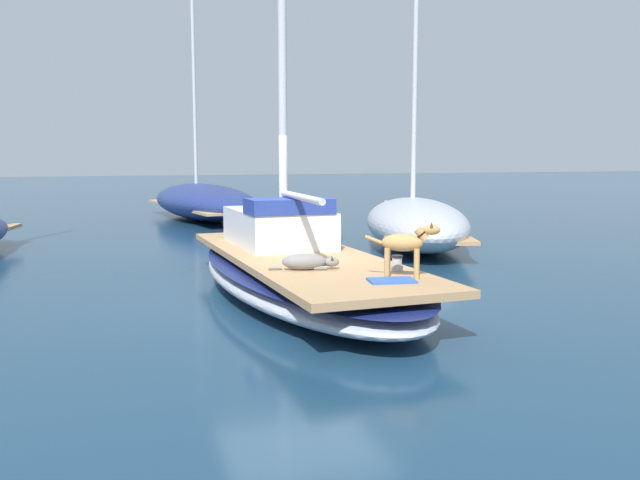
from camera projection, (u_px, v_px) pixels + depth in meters
The scene contains 10 objects.
ground_plane at pixel (301, 297), 10.54m from camera, with size 120.00×120.00×0.00m, color navy.
sailboat_main at pixel (301, 275), 10.50m from camera, with size 2.97×7.38×0.66m.
mast_main at pixel (284, 44), 10.74m from camera, with size 0.14×2.27×7.24m.
cabin_house at pixel (279, 225), 11.45m from camera, with size 1.54×2.30×0.84m.
dog_tan at pixel (406, 245), 8.45m from camera, with size 0.88×0.49×0.70m.
dog_grey at pixel (307, 262), 9.10m from camera, with size 0.95×0.37×0.22m.
deck_winch at pixel (397, 264), 9.00m from camera, with size 0.16×0.16×0.21m.
deck_towel at pixel (392, 281), 8.26m from camera, with size 0.56×0.36×0.03m, color blue.
moored_boat_far_astern at pixel (204, 201), 22.81m from camera, with size 3.90×7.82×7.45m.
moored_boat_starboard_side at pixel (416, 222), 16.00m from camera, with size 3.99×6.52×6.27m.
Camera 1 is at (-2.72, -9.99, 2.21)m, focal length 38.22 mm.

